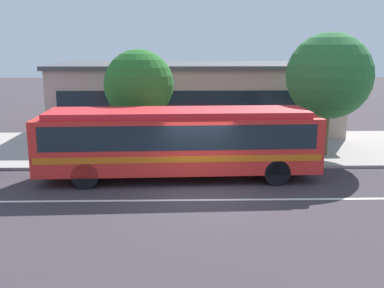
% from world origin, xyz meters
% --- Properties ---
extents(ground_plane, '(120.00, 120.00, 0.00)m').
position_xyz_m(ground_plane, '(0.00, 0.00, 0.00)').
color(ground_plane, '#3C3438').
extents(sidewalk_slab, '(60.00, 8.00, 0.12)m').
position_xyz_m(sidewalk_slab, '(0.00, 7.17, 0.06)').
color(sidewalk_slab, '#A49991').
rests_on(sidewalk_slab, ground_plane).
extents(lane_stripe_center, '(56.00, 0.16, 0.01)m').
position_xyz_m(lane_stripe_center, '(0.00, -0.80, 0.00)').
color(lane_stripe_center, silver).
rests_on(lane_stripe_center, ground_plane).
extents(transit_bus, '(11.00, 2.90, 2.78)m').
position_xyz_m(transit_bus, '(-0.75, 1.82, 1.62)').
color(transit_bus, red).
rests_on(transit_bus, ground_plane).
extents(pedestrian_waiting_near_sign, '(0.45, 0.45, 1.72)m').
position_xyz_m(pedestrian_waiting_near_sign, '(-2.96, 4.57, 1.13)').
color(pedestrian_waiting_near_sign, '#273851').
rests_on(pedestrian_waiting_near_sign, sidewalk_slab).
extents(pedestrian_walking_along_curb, '(0.37, 0.37, 1.73)m').
position_xyz_m(pedestrian_walking_along_curb, '(2.99, 5.24, 1.13)').
color(pedestrian_walking_along_curb, slate).
rests_on(pedestrian_walking_along_curb, sidewalk_slab).
extents(street_tree_near_stop, '(3.20, 3.20, 4.95)m').
position_xyz_m(street_tree_near_stop, '(-2.57, 5.18, 3.46)').
color(street_tree_near_stop, brown).
rests_on(street_tree_near_stop, sidewalk_slab).
extents(street_tree_mid_block, '(3.96, 3.96, 5.72)m').
position_xyz_m(street_tree_mid_block, '(6.19, 5.19, 3.85)').
color(street_tree_mid_block, brown).
rests_on(street_tree_mid_block, sidewalk_slab).
extents(station_building, '(16.78, 8.09, 4.15)m').
position_xyz_m(station_building, '(0.25, 12.43, 2.08)').
color(station_building, tan).
rests_on(station_building, ground_plane).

